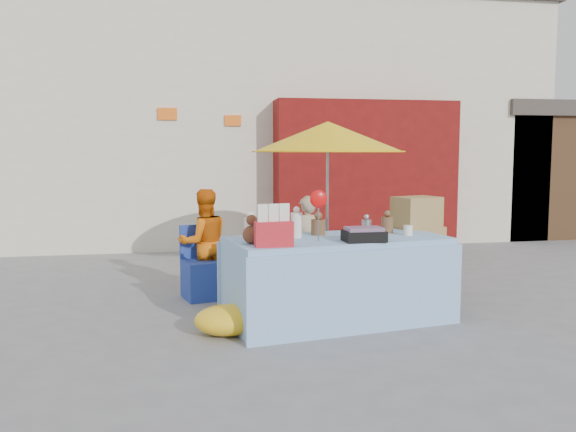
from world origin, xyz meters
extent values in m
plane|color=slate|center=(0.00, 0.00, 0.00)|extent=(80.00, 80.00, 0.00)
cube|color=silver|center=(0.00, 7.00, 2.25)|extent=(12.00, 5.00, 4.50)
cube|color=#3F3833|center=(0.00, 7.00, 4.70)|extent=(12.20, 5.20, 0.40)
cube|color=maroon|center=(2.20, 4.20, 1.30)|extent=(3.20, 0.60, 2.60)
cube|color=#4C331E|center=(6.50, 6.00, 1.20)|extent=(2.60, 3.00, 2.40)
cube|color=#3F3833|center=(6.50, 6.00, 2.55)|extent=(2.80, 3.20, 0.30)
cube|color=orange|center=(-1.20, 4.48, 2.35)|extent=(0.32, 0.04, 0.20)
cube|color=orange|center=(-0.10, 4.48, 2.25)|extent=(0.28, 0.04, 0.18)
cube|color=#97C5F2|center=(0.48, -0.18, 0.43)|extent=(2.31, 1.33, 0.86)
cube|color=#97C5F2|center=(0.57, -0.68, 0.40)|extent=(2.21, 0.41, 0.80)
cube|color=#97C5F2|center=(0.40, 0.31, 0.40)|extent=(2.21, 0.41, 0.80)
cylinder|color=white|center=(-0.39, -0.16, 0.96)|extent=(0.15, 0.15, 0.21)
cylinder|color=brown|center=(-0.19, -0.01, 0.95)|extent=(0.16, 0.16, 0.18)
cylinder|color=white|center=(0.07, -0.14, 0.98)|extent=(0.13, 0.13, 0.25)
cylinder|color=brown|center=(0.33, 0.02, 0.94)|extent=(0.17, 0.17, 0.16)
cylinder|color=#B2B2B7|center=(0.89, 0.14, 0.93)|extent=(0.12, 0.12, 0.14)
cylinder|color=brown|center=(1.08, 0.04, 0.94)|extent=(0.15, 0.15, 0.17)
cylinder|color=white|center=(0.83, -0.18, 0.91)|extent=(0.11, 0.11, 0.10)
cylinder|color=white|center=(1.24, -0.17, 0.91)|extent=(0.11, 0.11, 0.10)
sphere|color=brown|center=(-0.42, -0.46, 0.94)|extent=(0.17, 0.17, 0.17)
ellipsoid|color=red|center=(0.23, -0.40, 1.27)|extent=(0.18, 0.09, 0.17)
cube|color=red|center=(-0.25, -0.66, 0.97)|extent=(0.37, 0.22, 0.23)
cube|color=black|center=(0.65, -0.50, 0.91)|extent=(0.43, 0.34, 0.10)
cube|color=#203896|center=(-0.78, 1.04, 0.23)|extent=(0.57, 0.56, 0.45)
cube|color=#203896|center=(-0.83, 1.25, 0.65)|extent=(0.48, 0.15, 0.40)
cube|color=#203896|center=(0.47, 1.04, 0.23)|extent=(0.57, 0.56, 0.45)
cube|color=#203896|center=(0.42, 1.25, 0.65)|extent=(0.48, 0.15, 0.40)
imported|color=orange|center=(-0.78, 1.19, 0.64)|extent=(0.72, 0.61, 1.28)
imported|color=tan|center=(0.47, 1.19, 0.59)|extent=(0.49, 0.38, 1.18)
cylinder|color=gray|center=(0.77, 1.34, 1.00)|extent=(0.04, 0.04, 2.00)
cone|color=yellow|center=(0.77, 1.34, 1.90)|extent=(1.90, 1.90, 0.38)
cylinder|color=yellow|center=(0.77, 1.34, 1.72)|extent=(1.90, 1.90, 0.02)
cube|color=black|center=(1.57, 0.39, 0.25)|extent=(0.66, 0.59, 0.50)
cube|color=#A9884C|center=(1.57, 0.39, 0.69)|extent=(0.61, 0.54, 0.38)
cube|color=#A9884C|center=(1.55, 0.37, 1.04)|extent=(0.56, 0.49, 0.34)
ellipsoid|color=yellow|center=(-0.65, -0.45, 0.14)|extent=(0.67, 0.56, 0.28)
camera|label=1|loc=(-1.14, -6.05, 1.71)|focal=38.00mm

